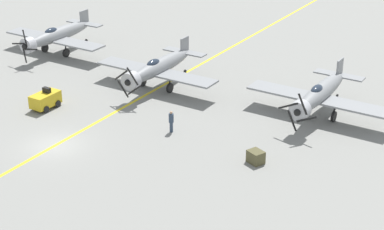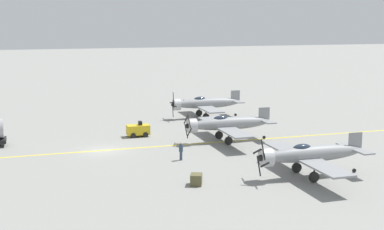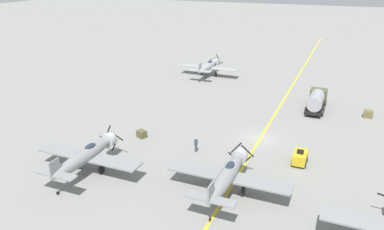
{
  "view_description": "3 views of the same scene",
  "coord_description": "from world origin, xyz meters",
  "px_view_note": "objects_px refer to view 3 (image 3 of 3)",
  "views": [
    {
      "loc": [
        -31.65,
        31.12,
        22.14
      ],
      "look_at": [
        -7.86,
        -6.98,
        1.74
      ],
      "focal_mm": 60.0,
      "sensor_mm": 36.0,
      "label": 1
    },
    {
      "loc": [
        -54.27,
        7.29,
        13.41
      ],
      "look_at": [
        -0.25,
        -9.59,
        3.28
      ],
      "focal_mm": 50.0,
      "sensor_mm": 36.0,
      "label": 2
    },
    {
      "loc": [
        8.96,
        -43.22,
        20.1
      ],
      "look_at": [
        -7.65,
        -4.28,
        3.56
      ],
      "focal_mm": 35.0,
      "sensor_mm": 36.0,
      "label": 3
    }
  ],
  "objects_px": {
    "fuel_tanker": "(317,100)",
    "supply_crate_by_tanker": "(142,134)",
    "airplane_near_center": "(227,175)",
    "ground_crew_walking": "(196,144)",
    "supply_crate_mid_lane": "(368,114)",
    "airplane_near_left": "(86,155)",
    "airplane_far_left": "(208,66)",
    "tow_tractor": "(300,157)"
  },
  "relations": [
    {
      "from": "fuel_tanker",
      "to": "supply_crate_by_tanker",
      "type": "relative_size",
      "value": 7.21
    },
    {
      "from": "airplane_near_center",
      "to": "ground_crew_walking",
      "type": "bearing_deg",
      "value": 132.26
    },
    {
      "from": "supply_crate_mid_lane",
      "to": "fuel_tanker",
      "type": "bearing_deg",
      "value": 176.7
    },
    {
      "from": "airplane_near_left",
      "to": "ground_crew_walking",
      "type": "height_order",
      "value": "airplane_near_left"
    },
    {
      "from": "airplane_near_left",
      "to": "fuel_tanker",
      "type": "xyz_separation_m",
      "value": [
        20.11,
        29.3,
        -0.5
      ]
    },
    {
      "from": "fuel_tanker",
      "to": "ground_crew_walking",
      "type": "height_order",
      "value": "fuel_tanker"
    },
    {
      "from": "airplane_near_left",
      "to": "airplane_near_center",
      "type": "bearing_deg",
      "value": 9.14
    },
    {
      "from": "ground_crew_walking",
      "to": "supply_crate_by_tanker",
      "type": "height_order",
      "value": "ground_crew_walking"
    },
    {
      "from": "airplane_near_center",
      "to": "fuel_tanker",
      "type": "distance_m",
      "value": 27.93
    },
    {
      "from": "airplane_far_left",
      "to": "airplane_near_center",
      "type": "bearing_deg",
      "value": -82.21
    },
    {
      "from": "fuel_tanker",
      "to": "tow_tractor",
      "type": "distance_m",
      "value": 18.56
    },
    {
      "from": "supply_crate_by_tanker",
      "to": "airplane_near_left",
      "type": "bearing_deg",
      "value": -94.22
    },
    {
      "from": "tow_tractor",
      "to": "supply_crate_by_tanker",
      "type": "bearing_deg",
      "value": -177.69
    },
    {
      "from": "airplane_far_left",
      "to": "supply_crate_mid_lane",
      "type": "relative_size",
      "value": 9.43
    },
    {
      "from": "airplane_near_center",
      "to": "airplane_far_left",
      "type": "xyz_separation_m",
      "value": [
        -16.66,
        38.9,
        0.0
      ]
    },
    {
      "from": "tow_tractor",
      "to": "ground_crew_walking",
      "type": "xyz_separation_m",
      "value": [
        -11.69,
        -1.79,
        0.19
      ]
    },
    {
      "from": "supply_crate_by_tanker",
      "to": "supply_crate_mid_lane",
      "type": "distance_m",
      "value": 32.75
    },
    {
      "from": "airplane_near_left",
      "to": "fuel_tanker",
      "type": "height_order",
      "value": "airplane_near_left"
    },
    {
      "from": "airplane_near_center",
      "to": "airplane_near_left",
      "type": "bearing_deg",
      "value": -171.42
    },
    {
      "from": "airplane_near_center",
      "to": "supply_crate_by_tanker",
      "type": "height_order",
      "value": "airplane_near_center"
    },
    {
      "from": "tow_tractor",
      "to": "supply_crate_by_tanker",
      "type": "distance_m",
      "value": 19.63
    },
    {
      "from": "airplane_far_left",
      "to": "ground_crew_walking",
      "type": "relative_size",
      "value": 6.69
    },
    {
      "from": "airplane_far_left",
      "to": "tow_tractor",
      "type": "bearing_deg",
      "value": -68.92
    },
    {
      "from": "supply_crate_by_tanker",
      "to": "fuel_tanker",
      "type": "bearing_deg",
      "value": 44.94
    },
    {
      "from": "fuel_tanker",
      "to": "ground_crew_walking",
      "type": "xyz_separation_m",
      "value": [
        -11.45,
        -20.34,
        -0.53
      ]
    },
    {
      "from": "airplane_near_center",
      "to": "supply_crate_by_tanker",
      "type": "relative_size",
      "value": 10.81
    },
    {
      "from": "airplane_near_left",
      "to": "tow_tractor",
      "type": "bearing_deg",
      "value": 29.73
    },
    {
      "from": "airplane_near_left",
      "to": "airplane_far_left",
      "type": "relative_size",
      "value": 1.0
    },
    {
      "from": "airplane_far_left",
      "to": "ground_crew_walking",
      "type": "height_order",
      "value": "airplane_far_left"
    },
    {
      "from": "airplane_near_center",
      "to": "tow_tractor",
      "type": "height_order",
      "value": "airplane_near_center"
    },
    {
      "from": "tow_tractor",
      "to": "ground_crew_walking",
      "type": "distance_m",
      "value": 11.82
    },
    {
      "from": "airplane_near_left",
      "to": "fuel_tanker",
      "type": "distance_m",
      "value": 35.54
    },
    {
      "from": "airplane_near_center",
      "to": "airplane_far_left",
      "type": "distance_m",
      "value": 42.31
    },
    {
      "from": "supply_crate_mid_lane",
      "to": "airplane_near_left",
      "type": "bearing_deg",
      "value": -133.56
    },
    {
      "from": "ground_crew_walking",
      "to": "airplane_near_center",
      "type": "bearing_deg",
      "value": -49.05
    },
    {
      "from": "airplane_near_left",
      "to": "supply_crate_mid_lane",
      "type": "distance_m",
      "value": 39.88
    },
    {
      "from": "airplane_near_center",
      "to": "supply_crate_mid_lane",
      "type": "xyz_separation_m",
      "value": [
        12.66,
        26.99,
        -1.48
      ]
    },
    {
      "from": "airplane_near_left",
      "to": "airplane_far_left",
      "type": "distance_m",
      "value": 40.83
    },
    {
      "from": "fuel_tanker",
      "to": "supply_crate_mid_lane",
      "type": "xyz_separation_m",
      "value": [
        7.35,
        -0.42,
        -0.98
      ]
    },
    {
      "from": "airplane_near_center",
      "to": "supply_crate_mid_lane",
      "type": "bearing_deg",
      "value": 66.17
    },
    {
      "from": "airplane_near_left",
      "to": "supply_crate_by_tanker",
      "type": "relative_size",
      "value": 10.81
    },
    {
      "from": "supply_crate_by_tanker",
      "to": "airplane_far_left",
      "type": "bearing_deg",
      "value": 94.8
    }
  ]
}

